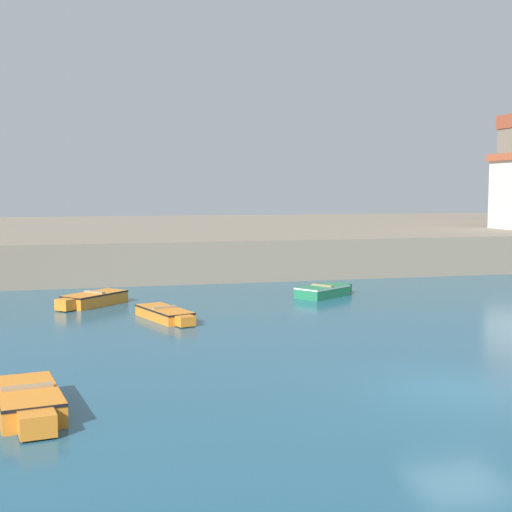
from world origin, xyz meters
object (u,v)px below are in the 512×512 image
(dinghy_orange_2, at_px, (93,299))
(dinghy_orange_6, at_px, (28,401))
(dinghy_orange_5, at_px, (166,314))
(dinghy_green_4, at_px, (324,291))

(dinghy_orange_2, bearing_deg, dinghy_orange_6, -96.81)
(dinghy_orange_5, bearing_deg, dinghy_orange_2, 122.50)
(dinghy_orange_5, relative_size, dinghy_orange_6, 0.98)
(dinghy_green_4, bearing_deg, dinghy_orange_5, -152.52)
(dinghy_orange_2, xyz_separation_m, dinghy_green_4, (10.74, 0.01, -0.02))
(dinghy_orange_5, distance_m, dinghy_orange_6, 11.90)
(dinghy_orange_2, height_order, dinghy_orange_6, same)
(dinghy_green_4, bearing_deg, dinghy_orange_2, -179.95)
(dinghy_orange_2, relative_size, dinghy_green_4, 0.98)
(dinghy_green_4, relative_size, dinghy_orange_5, 0.88)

